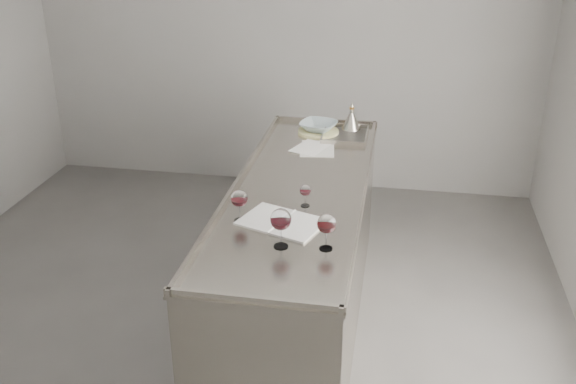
% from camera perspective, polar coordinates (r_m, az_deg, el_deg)
% --- Properties ---
extents(room_shell, '(4.54, 5.04, 2.84)m').
position_cam_1_polar(room_shell, '(3.38, -8.17, 6.14)').
color(room_shell, '#4E4B49').
rests_on(room_shell, ground).
extents(counter, '(0.77, 2.42, 0.97)m').
position_cam_1_polar(counter, '(3.93, 0.99, -5.79)').
color(counter, '#9F978E').
rests_on(counter, ground).
extents(wine_glass_left, '(0.09, 0.09, 0.17)m').
position_cam_1_polar(wine_glass_left, '(3.28, -4.35, -0.65)').
color(wine_glass_left, white).
rests_on(wine_glass_left, counter).
extents(wine_glass_middle, '(0.10, 0.10, 0.20)m').
position_cam_1_polar(wine_glass_middle, '(3.02, -0.64, -2.54)').
color(wine_glass_middle, white).
rests_on(wine_glass_middle, counter).
extents(wine_glass_right, '(0.09, 0.09, 0.18)m').
position_cam_1_polar(wine_glass_right, '(3.01, 3.45, -2.92)').
color(wine_glass_right, white).
rests_on(wine_glass_right, counter).
extents(wine_glass_small, '(0.06, 0.06, 0.12)m').
position_cam_1_polar(wine_glass_small, '(3.45, 1.55, 0.08)').
color(wine_glass_small, white).
rests_on(wine_glass_small, counter).
extents(notebook, '(0.48, 0.41, 0.02)m').
position_cam_1_polar(notebook, '(3.30, -0.56, -2.68)').
color(notebook, silver).
rests_on(notebook, counter).
extents(loose_paper_top, '(0.26, 0.34, 0.00)m').
position_cam_1_polar(loose_paper_top, '(4.29, 2.63, 3.87)').
color(loose_paper_top, silver).
rests_on(loose_paper_top, counter).
extents(loose_paper_under, '(0.27, 0.32, 0.00)m').
position_cam_1_polar(loose_paper_under, '(4.30, 2.01, 3.98)').
color(loose_paper_under, white).
rests_on(loose_paper_under, counter).
extents(trivet, '(0.37, 0.37, 0.02)m').
position_cam_1_polar(trivet, '(4.59, 2.72, 5.38)').
color(trivet, beige).
rests_on(trivet, counter).
extents(ceramic_bowl, '(0.31, 0.31, 0.06)m').
position_cam_1_polar(ceramic_bowl, '(4.57, 2.73, 5.87)').
color(ceramic_bowl, '#91A4A9').
rests_on(ceramic_bowl, trivet).
extents(wine_funnel, '(0.14, 0.14, 0.21)m').
position_cam_1_polar(wine_funnel, '(4.67, 5.65, 6.32)').
color(wine_funnel, '#A9A397').
rests_on(wine_funnel, counter).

